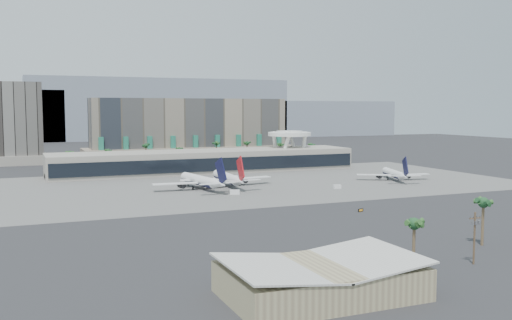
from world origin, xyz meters
name	(u,v)px	position (x,y,z in m)	size (l,w,h in m)	color
ground	(293,201)	(0.00, 0.00, 0.00)	(900.00, 900.00, 0.00)	#232326
apron_pad	(241,184)	(0.00, 55.00, 0.03)	(260.00, 130.00, 0.06)	#5B5B59
mountain_ridge	(134,113)	(27.88, 470.00, 29.89)	(680.00, 60.00, 70.00)	gray
hotel	(191,136)	(10.00, 174.41, 16.81)	(140.00, 30.00, 42.00)	gray
office_tower	(21,128)	(-95.00, 200.00, 22.94)	(30.00, 30.00, 52.00)	black
terminal	(206,160)	(0.00, 109.84, 6.52)	(170.00, 32.50, 14.50)	#B3AD9D
saucer_structure	(289,137)	(55.00, 116.00, 18.45)	(26.00, 26.00, 21.89)	white
palm_row	(199,149)	(7.00, 145.00, 10.50)	(157.80, 2.80, 13.10)	brown
hangar_left	(321,279)	(-45.00, -102.00, 3.20)	(36.65, 22.60, 7.55)	gray
utility_pole	(475,233)	(-2.00, -96.09, 7.14)	(3.20, 0.85, 12.00)	#4C3826
airliner_left	(201,180)	(-23.33, 43.98, 3.90)	(43.05, 44.62, 15.47)	white
airliner_centre	(227,178)	(-9.03, 49.22, 3.89)	(43.43, 44.75, 15.44)	white
airliner_right	(394,174)	(74.19, 37.45, 3.32)	(35.59, 36.82, 13.16)	white
service_vehicle_a	(235,192)	(-14.98, 24.02, 0.96)	(3.94, 1.92, 1.92)	white
service_vehicle_b	(337,187)	(32.93, 22.70, 0.85)	(3.29, 1.88, 1.69)	white
taxiway_sign	(361,210)	(11.10, -29.62, 0.53)	(2.35, 0.97, 1.07)	black
near_palm_a	(414,230)	(-14.49, -90.52, 7.88)	(6.00, 6.00, 10.69)	brown
near_palm_b	(483,208)	(13.21, -82.98, 9.76)	(6.00, 6.00, 12.61)	brown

